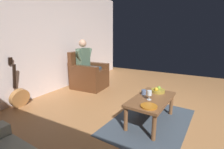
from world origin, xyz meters
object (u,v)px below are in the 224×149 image
armchair (88,75)px  wine_glass_near (149,94)px  person_seated (87,63)px  decorative_dish (149,106)px  candle_jar (144,92)px  guitar (19,96)px  fruit_bowl (158,90)px  coffee_table (151,102)px

armchair → wine_glass_near: bearing=58.4°
person_seated → decorative_dish: bearing=54.0°
wine_glass_near → candle_jar: bearing=-141.2°
armchair → person_seated: person_seated is taller
guitar → decorative_dish: size_ratio=4.22×
person_seated → wine_glass_near: (1.06, 2.00, -0.17)m
guitar → fruit_bowl: (-1.01, 2.46, 0.23)m
coffee_table → decorative_dish: decorative_dish is taller
fruit_bowl → candle_jar: fruit_bowl is taller
armchair → candle_jar: armchair is taller
wine_glass_near → decorative_dish: (0.26, 0.08, -0.09)m
person_seated → fruit_bowl: 2.15m
armchair → candle_jar: size_ratio=11.91×
armchair → person_seated: size_ratio=0.76×
armchair → coffee_table: (0.97, 2.00, 0.01)m
wine_glass_near → fruit_bowl: wine_glass_near is taller
fruit_bowl → decorative_dish: 0.68m
fruit_bowl → wine_glass_near: bearing=-4.6°
armchair → decorative_dish: 2.45m
armchair → person_seated: bearing=-90.0°
decorative_dish → wine_glass_near: bearing=-163.8°
armchair → coffee_table: 2.22m
person_seated → fruit_bowl: person_seated is taller
guitar → fruit_bowl: bearing=112.4°
wine_glass_near → guitar: bearing=-76.1°
person_seated → wine_glass_near: person_seated is taller
person_seated → wine_glass_near: size_ratio=8.65×
fruit_bowl → person_seated: bearing=-107.7°
person_seated → coffee_table: bearing=60.8°
guitar → candle_jar: (-0.78, 2.28, 0.23)m
person_seated → guitar: 1.78m
guitar → decorative_dish: guitar is taller
decorative_dish → candle_jar: candle_jar is taller
armchair → fruit_bowl: armchair is taller
decorative_dish → candle_jar: (-0.45, -0.23, 0.03)m
armchair → wine_glass_near: size_ratio=6.55×
wine_glass_near → coffee_table: bearing=172.2°
person_seated → candle_jar: bearing=61.2°
armchair → candle_jar: (0.88, 1.84, 0.12)m
coffee_table → candle_jar: (-0.09, -0.16, 0.10)m
coffee_table → fruit_bowl: bearing=176.3°
person_seated → candle_jar: (0.88, 1.85, -0.23)m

